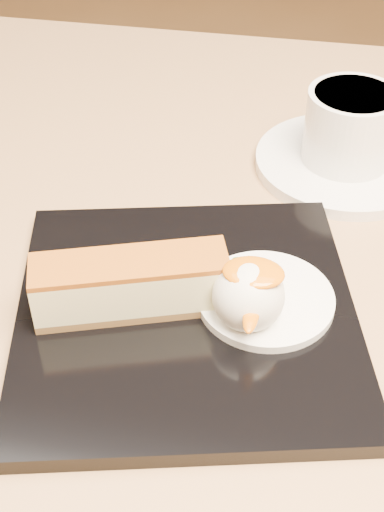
% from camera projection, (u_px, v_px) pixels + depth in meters
% --- Properties ---
extents(table, '(0.80, 0.80, 0.72)m').
position_uv_depth(table, '(202.00, 405.00, 0.61)').
color(table, black).
rests_on(table, ground).
extents(dessert_plate, '(0.26, 0.26, 0.01)m').
position_uv_depth(dessert_plate, '(186.00, 315.00, 0.47)').
color(dessert_plate, black).
rests_on(dessert_plate, table).
extents(cheesecake, '(0.13, 0.07, 0.04)m').
position_uv_depth(cheesecake, '(131.00, 284.00, 0.45)').
color(cheesecake, brown).
rests_on(cheesecake, dessert_plate).
extents(cream_smear, '(0.09, 0.09, 0.01)m').
position_uv_depth(cream_smear, '(266.00, 299.00, 0.47)').
color(cream_smear, white).
rests_on(cream_smear, dessert_plate).
extents(ice_cream_scoop, '(0.05, 0.05, 0.05)m').
position_uv_depth(ice_cream_scoop, '(248.00, 296.00, 0.44)').
color(ice_cream_scoop, white).
rests_on(ice_cream_scoop, cream_smear).
extents(mango_sauce, '(0.04, 0.03, 0.01)m').
position_uv_depth(mango_sauce, '(254.00, 273.00, 0.43)').
color(mango_sauce, '#D96806').
rests_on(mango_sauce, ice_cream_scoop).
extents(mint_sprig, '(0.04, 0.03, 0.00)m').
position_uv_depth(mint_sprig, '(227.00, 264.00, 0.49)').
color(mint_sprig, '#2D8B36').
rests_on(mint_sprig, cream_smear).
extents(saucer, '(0.15, 0.15, 0.01)m').
position_uv_depth(saucer, '(344.00, 163.00, 0.60)').
color(saucer, white).
rests_on(saucer, table).
extents(coffee_cup, '(0.10, 0.07, 0.06)m').
position_uv_depth(coffee_cup, '(352.00, 125.00, 0.58)').
color(coffee_cup, white).
rests_on(coffee_cup, saucer).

